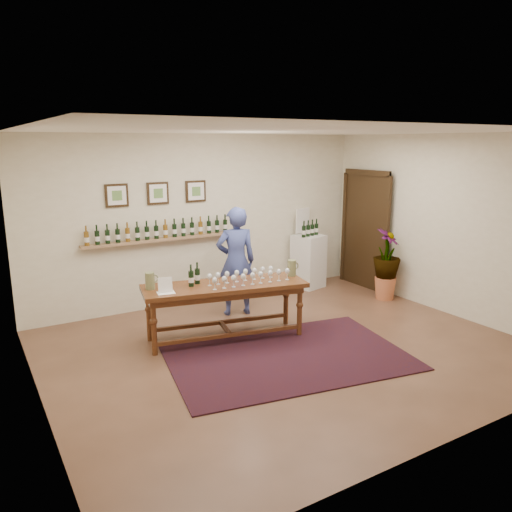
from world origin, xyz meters
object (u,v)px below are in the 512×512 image
tasting_table (225,292)px  person (236,261)px  display_pedestal (308,261)px  potted_plant (386,264)px

tasting_table → person: person is taller
person → display_pedestal: bearing=-145.6°
display_pedestal → person: size_ratio=0.58×
tasting_table → potted_plant: (3.20, 0.16, -0.05)m
potted_plant → person: 2.67m
potted_plant → display_pedestal: bearing=118.2°
display_pedestal → potted_plant: (0.69, -1.30, 0.13)m
tasting_table → display_pedestal: (2.51, 1.46, -0.17)m
potted_plant → tasting_table: bearing=-177.1°
potted_plant → person: bearing=165.7°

